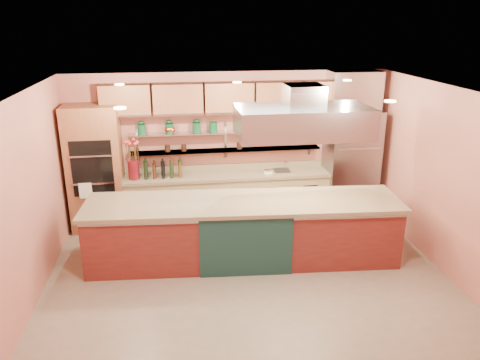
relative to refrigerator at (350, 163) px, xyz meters
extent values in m
cube|color=gray|center=(-2.35, -2.14, -1.06)|extent=(6.00, 5.00, 0.02)
cube|color=black|center=(-2.35, -2.14, 1.75)|extent=(6.00, 5.00, 0.02)
cube|color=#C4715C|center=(-2.35, 0.36, 0.35)|extent=(6.00, 0.04, 2.80)
cube|color=#C4715C|center=(-2.35, -4.64, 0.35)|extent=(6.00, 0.04, 2.80)
cube|color=#C4715C|center=(-5.35, -2.14, 0.35)|extent=(0.04, 5.00, 2.80)
cube|color=#C4715C|center=(0.65, -2.14, 0.35)|extent=(0.04, 5.00, 2.80)
cube|color=#995937|center=(-4.80, 0.04, 0.10)|extent=(0.95, 0.64, 2.30)
cube|color=gray|center=(0.00, 0.00, 0.00)|extent=(0.95, 0.72, 2.10)
cube|color=tan|center=(-2.40, 0.06, -0.58)|extent=(3.84, 0.64, 0.93)
cube|color=#ADB1B4|center=(-2.40, 0.23, 0.30)|extent=(3.60, 0.26, 0.03)
cube|color=#ADB1B4|center=(-2.40, 0.23, 0.65)|extent=(3.60, 0.26, 0.03)
cube|color=#995937|center=(-2.35, 0.18, 1.30)|extent=(4.60, 0.36, 0.55)
cube|color=#ADB1B4|center=(-1.44, -1.57, 1.20)|extent=(2.00, 1.00, 0.45)
cube|color=#FFE5A5|center=(-2.35, -1.94, 1.72)|extent=(4.00, 2.80, 0.02)
cube|color=maroon|center=(-2.34, -1.57, -0.54)|extent=(4.91, 1.38, 1.01)
cylinder|color=#5E0E15|center=(-4.13, 0.01, 0.06)|extent=(0.26, 0.26, 0.35)
cube|color=black|center=(-3.60, 0.01, 0.00)|extent=(0.75, 0.25, 0.24)
cube|color=white|center=(-1.63, 0.01, -0.08)|extent=(0.18, 0.16, 0.09)
cylinder|color=silver|center=(-1.29, 0.11, -0.02)|extent=(0.04, 0.04, 0.20)
ellipsoid|color=#D46030|center=(-3.42, 0.23, 0.73)|extent=(0.20, 0.20, 0.13)
cylinder|color=#0F4725|center=(-2.64, 0.23, 0.75)|extent=(0.15, 0.15, 0.18)
camera|label=1|loc=(-3.36, -8.28, 2.68)|focal=35.00mm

